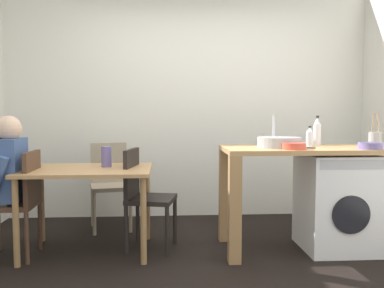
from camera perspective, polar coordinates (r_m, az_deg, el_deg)
ground_plane at (r=3.30m, az=1.15°, el=-17.31°), size 5.46×5.46×0.00m
wall_back at (r=4.82m, az=-0.56°, el=5.90°), size 4.60×0.10×2.70m
dining_table at (r=3.65m, az=-14.47°, el=-4.85°), size 1.10×0.76×0.74m
chair_person_seat at (r=3.73m, az=-23.06°, el=-7.00°), size 0.41×0.41×0.90m
chair_opposite at (r=3.68m, az=-6.88°, el=-6.81°), size 0.47×0.47×0.90m
chair_spare_by_wall at (r=4.41m, az=-11.48°, el=-5.02°), size 0.48×0.48×0.90m
seated_person at (r=3.75m, az=-25.46°, el=-4.46°), size 0.50×0.51×1.20m
kitchen_counter at (r=3.66m, az=12.88°, el=-2.93°), size 1.50×0.68×0.92m
washing_machine at (r=3.88m, az=19.59°, el=-7.65°), size 0.60×0.61×0.86m
sink_basin at (r=3.63m, az=12.15°, el=0.24°), size 0.38×0.38×0.09m
tap at (r=3.80m, az=11.44°, el=1.87°), size 0.02×0.02×0.28m
bottle_tall_green at (r=3.80m, az=16.24°, el=0.92°), size 0.06×0.06×0.18m
bottle_squat_brown at (r=3.96m, az=17.21°, el=1.64°), size 0.07×0.07×0.28m
mixing_bowl at (r=3.46m, az=14.14°, el=-0.22°), size 0.20×0.20×0.06m
utensil_crock at (r=4.01m, az=24.34°, el=0.68°), size 0.11×0.11×0.30m
colander at (r=3.69m, az=23.81°, el=-0.18°), size 0.20×0.20×0.06m
vase at (r=3.70m, az=-11.96°, el=-1.74°), size 0.09×0.09×0.18m
scissors at (r=3.60m, az=15.83°, el=-0.51°), size 0.15×0.06×0.01m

